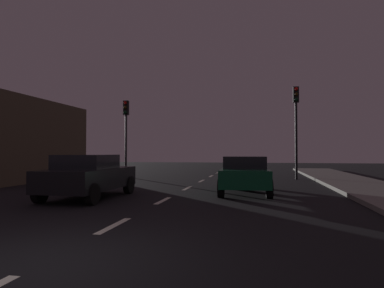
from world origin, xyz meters
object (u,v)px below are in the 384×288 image
Objects in this scene: traffic_signal_left at (126,123)px; car_adjacent_lane at (89,176)px; traffic_signal_right at (296,115)px; car_stopped_ahead at (245,174)px.

car_adjacent_lane is (2.50, -9.54, -2.60)m from traffic_signal_left.
traffic_signal_left is 10.20m from car_adjacent_lane.
traffic_signal_right is 12.65m from car_adjacent_lane.
traffic_signal_right is at bearing 50.81° from car_adjacent_lane.
car_adjacent_lane is at bearing -153.47° from car_stopped_ahead.
car_stopped_ahead is 5.74m from car_adjacent_lane.
car_stopped_ahead is at bearing -42.43° from traffic_signal_left.
traffic_signal_right reaches higher than car_stopped_ahead.
traffic_signal_right is 8.03m from car_stopped_ahead.
car_stopped_ahead is (7.64, -6.98, -2.63)m from traffic_signal_left.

